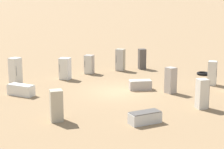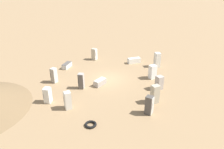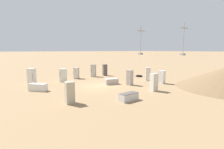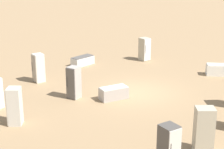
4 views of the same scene
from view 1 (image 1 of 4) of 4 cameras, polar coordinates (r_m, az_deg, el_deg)
name	(u,v)px [view 1 (image 1 of 4)]	position (r m, az deg, el deg)	size (l,w,h in m)	color
ground_plane	(118,91)	(24.96, 0.88, -2.58)	(1000.00, 1000.00, 0.00)	#937551
discarded_fridge_0	(65,69)	(28.52, -7.18, 0.89)	(1.02, 1.01, 1.64)	white
discarded_fridge_1	(21,90)	(24.61, -13.69, -2.31)	(1.70, 1.74, 0.71)	silver
discarded_fridge_2	(171,80)	(24.65, 8.93, -0.88)	(0.73, 0.71, 1.71)	#A89E93
discarded_fridge_3	(15,71)	(27.57, -14.50, 0.50)	(0.98, 0.98, 1.92)	silver
discarded_fridge_4	(212,73)	(27.46, 15.03, 0.21)	(0.84, 0.84, 1.72)	beige
discarded_fridge_5	(142,59)	(32.27, 4.59, 2.37)	(0.64, 0.71, 1.74)	#4C4742
discarded_fridge_6	(89,64)	(30.37, -3.51, 1.55)	(0.95, 0.95, 1.51)	#A89E93
discarded_fridge_7	(56,105)	(19.32, -8.48, -4.69)	(0.66, 0.70, 1.63)	#B2A88E
discarded_fridge_9	(145,117)	(18.97, 5.04, -6.54)	(1.69, 0.86, 0.61)	silver
discarded_fridge_10	(120,60)	(31.47, 1.27, 2.24)	(0.93, 0.92, 1.83)	#B2A88E
discarded_fridge_11	(140,85)	(25.40, 4.34, -1.59)	(1.60, 0.99, 0.66)	#A89E93
discarded_fridge_12	(202,94)	(21.74, 13.58, -2.87)	(0.64, 0.60, 1.71)	beige
scrap_tire	(203,74)	(30.85, 13.70, 0.15)	(0.99, 0.99, 0.21)	black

